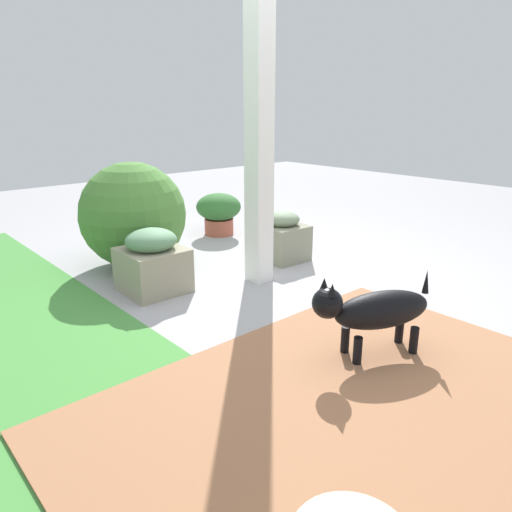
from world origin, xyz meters
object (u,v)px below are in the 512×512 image
Objects in this scene: round_shrub at (133,215)px; dog at (374,310)px; porch_pillar at (259,135)px; terracotta_pot_broad at (219,211)px; stone_planter_nearest at (282,238)px; stone_planter_mid at (153,262)px.

round_shrub is 1.30× the size of dog.
porch_pillar is 1.64m from terracotta_pot_broad.
terracotta_pot_broad is at bearing -20.39° from dog.
dog is at bearing 151.01° from stone_planter_nearest.
terracotta_pot_broad is (0.34, -1.13, -0.18)m from round_shrub.
terracotta_pot_broad is (0.95, -1.32, 0.03)m from stone_planter_mid.
stone_planter_mid is at bearing 162.87° from round_shrub.
stone_planter_nearest is (0.25, -0.49, -0.88)m from porch_pillar.
round_shrub reaches higher than terracotta_pot_broad.
stone_planter_mid is 0.54× the size of round_shrub.
terracotta_pot_broad is at bearing -25.21° from porch_pillar.
terracotta_pot_broad is (1.29, -0.61, -0.83)m from porch_pillar.
stone_planter_nearest is 0.49× the size of round_shrub.
porch_pillar reaches higher than round_shrub.
round_shrub is 1.87× the size of terracotta_pot_broad.
terracotta_pot_broad is 2.72m from dog.
porch_pillar is 2.51× the size of round_shrub.
stone_planter_nearest is at bearing -124.31° from round_shrub.
dog is (-1.26, 0.34, -0.81)m from porch_pillar.
porch_pillar reaches higher than dog.
stone_planter_nearest is 1.73m from dog.
dog is at bearing 164.85° from porch_pillar.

